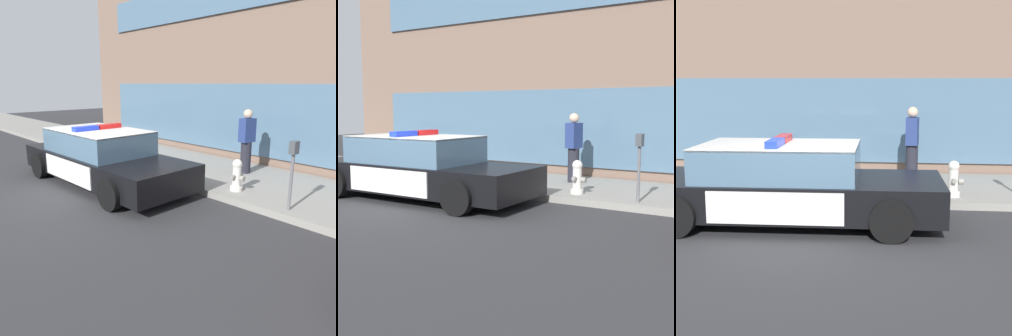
# 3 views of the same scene
# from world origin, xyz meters

# --- Properties ---
(ground) EXTENTS (48.00, 48.00, 0.00)m
(ground) POSITION_xyz_m (0.00, 0.00, 0.00)
(ground) COLOR #303033
(sidewalk) EXTENTS (48.00, 3.11, 0.15)m
(sidewalk) POSITION_xyz_m (0.00, 3.59, 0.07)
(sidewalk) COLOR gray
(sidewalk) RESTS_ON ground
(storefront_building) EXTENTS (20.23, 11.57, 7.13)m
(storefront_building) POSITION_xyz_m (2.64, 10.93, 3.56)
(storefront_building) COLOR #7A6051
(storefront_building) RESTS_ON ground
(police_cruiser) EXTENTS (5.17, 2.21, 1.49)m
(police_cruiser) POSITION_xyz_m (-0.57, 0.89, 0.68)
(police_cruiser) COLOR black
(police_cruiser) RESTS_ON ground
(fire_hydrant) EXTENTS (0.34, 0.39, 0.73)m
(fire_hydrant) POSITION_xyz_m (2.42, 2.55, 0.50)
(fire_hydrant) COLOR silver
(fire_hydrant) RESTS_ON sidewalk
(pedestrian_on_sidewalk) EXTENTS (0.32, 0.43, 1.71)m
(pedestrian_on_sidewalk) POSITION_xyz_m (1.63, 4.01, 1.01)
(pedestrian_on_sidewalk) COLOR #23232D
(pedestrian_on_sidewalk) RESTS_ON sidewalk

